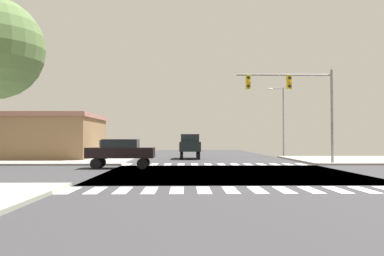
{
  "coord_description": "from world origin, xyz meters",
  "views": [
    {
      "loc": [
        -2.44,
        -21.8,
        1.91
      ],
      "look_at": [
        -1.99,
        4.2,
        2.63
      ],
      "focal_mm": 36.46,
      "sensor_mm": 36.0,
      "label": 1
    }
  ],
  "objects_px": {
    "bank_building": "(24,137)",
    "suv_nearside_1": "(190,144)",
    "street_lamp": "(281,115)",
    "sedan_farside_1": "(121,151)",
    "traffic_signal_mast": "(296,94)"
  },
  "relations": [
    {
      "from": "bank_building",
      "to": "street_lamp",
      "type": "bearing_deg",
      "value": 9.79
    },
    {
      "from": "street_lamp",
      "to": "sedan_farside_1",
      "type": "xyz_separation_m",
      "value": [
        -14.47,
        -16.34,
        -3.36
      ]
    },
    {
      "from": "street_lamp",
      "to": "sedan_farside_1",
      "type": "distance_m",
      "value": 22.08
    },
    {
      "from": "street_lamp",
      "to": "suv_nearside_1",
      "type": "relative_size",
      "value": 1.61
    },
    {
      "from": "street_lamp",
      "to": "bank_building",
      "type": "distance_m",
      "value": 26.14
    },
    {
      "from": "suv_nearside_1",
      "to": "sedan_farside_1",
      "type": "distance_m",
      "value": 12.83
    },
    {
      "from": "street_lamp",
      "to": "bank_building",
      "type": "height_order",
      "value": "street_lamp"
    },
    {
      "from": "sedan_farside_1",
      "to": "bank_building",
      "type": "bearing_deg",
      "value": -136.82
    },
    {
      "from": "bank_building",
      "to": "suv_nearside_1",
      "type": "relative_size",
      "value": 3.36
    },
    {
      "from": "bank_building",
      "to": "sedan_farside_1",
      "type": "relative_size",
      "value": 3.6
    },
    {
      "from": "street_lamp",
      "to": "suv_nearside_1",
      "type": "bearing_deg",
      "value": -156.09
    },
    {
      "from": "bank_building",
      "to": "suv_nearside_1",
      "type": "xyz_separation_m",
      "value": [
        15.79,
        0.05,
        -0.72
      ]
    },
    {
      "from": "suv_nearside_1",
      "to": "street_lamp",
      "type": "bearing_deg",
      "value": -156.09
    },
    {
      "from": "bank_building",
      "to": "suv_nearside_1",
      "type": "height_order",
      "value": "bank_building"
    },
    {
      "from": "traffic_signal_mast",
      "to": "suv_nearside_1",
      "type": "bearing_deg",
      "value": 132.92
    }
  ]
}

